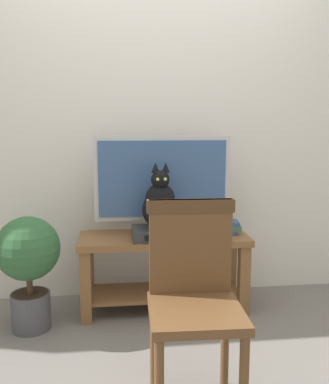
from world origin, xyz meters
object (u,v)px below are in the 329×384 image
(cat, at_px, (160,204))
(book_stack, at_px, (223,227))
(tv_stand, at_px, (164,259))
(potted_plant, at_px, (28,261))
(wooden_chair, at_px, (193,289))
(media_box, at_px, (160,233))
(tv, at_px, (162,182))

(cat, height_order, book_stack, cat)
(cat, bearing_deg, tv_stand, 69.69)
(cat, xyz_separation_m, potted_plant, (-0.82, -0.11, -0.31))
(cat, height_order, potted_plant, cat)
(book_stack, height_order, potted_plant, potted_plant)
(tv_stand, bearing_deg, wooden_chair, -89.00)
(wooden_chair, bearing_deg, cat, 93.06)
(media_box, height_order, cat, cat)
(wooden_chair, bearing_deg, media_box, 93.09)
(wooden_chair, bearing_deg, tv, 90.93)
(tv_stand, relative_size, wooden_chair, 1.22)
(media_box, height_order, potted_plant, potted_plant)
(potted_plant, bearing_deg, book_stack, 9.37)
(media_box, relative_size, potted_plant, 0.50)
(tv_stand, height_order, potted_plant, potted_plant)
(tv_stand, distance_m, media_box, 0.22)
(tv, relative_size, cat, 2.13)
(tv, bearing_deg, wooden_chair, -89.07)
(cat, distance_m, book_stack, 0.49)
(cat, bearing_deg, media_box, 94.74)
(book_stack, xyz_separation_m, potted_plant, (-1.26, -0.21, -0.12))
(tv, distance_m, media_box, 0.35)
(wooden_chair, xyz_separation_m, book_stack, (0.39, 1.01, 0.02))
(tv_stand, bearing_deg, cat, -110.31)
(tv, xyz_separation_m, book_stack, (0.41, -0.07, -0.31))
(tv_stand, bearing_deg, tv, 89.98)
(wooden_chair, bearing_deg, book_stack, 68.73)
(tv_stand, height_order, book_stack, book_stack)
(wooden_chair, xyz_separation_m, potted_plant, (-0.87, 0.80, -0.10))
(tv, bearing_deg, tv_stand, -90.02)
(tv_stand, distance_m, potted_plant, 0.88)
(tv, distance_m, wooden_chair, 1.13)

